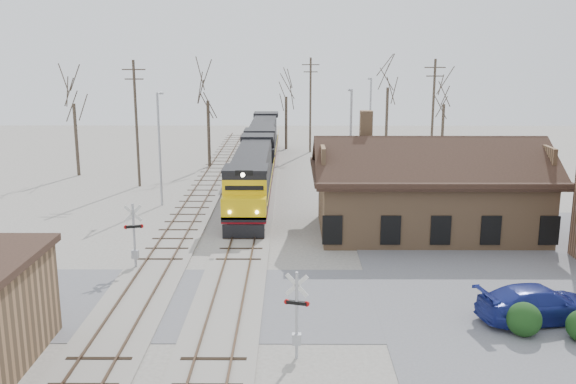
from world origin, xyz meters
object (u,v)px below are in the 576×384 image
locomotive_lead (252,177)px  parked_car (540,304)px  depot (427,197)px  locomotive_trailing (263,140)px

locomotive_lead → parked_car: (14.17, -21.32, -1.43)m
depot → locomotive_lead: bearing=149.0°
depot → parked_car: 14.37m
locomotive_lead → locomotive_trailing: (0.00, 19.66, -0.00)m
locomotive_trailing → depot: bearing=-65.9°
depot → locomotive_trailing: size_ratio=0.78×
depot → locomotive_trailing: bearing=114.1°
depot → locomotive_trailing: 29.42m
depot → locomotive_lead: 13.99m
locomotive_trailing → parked_car: (14.17, -40.97, -1.43)m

